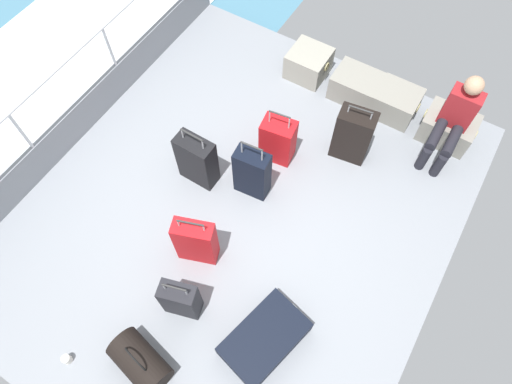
{
  "coord_description": "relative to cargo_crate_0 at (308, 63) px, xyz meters",
  "views": [
    {
      "loc": [
        1.32,
        -1.81,
        4.51
      ],
      "look_at": [
        0.12,
        0.17,
        0.25
      ],
      "focal_mm": 31.93,
      "sensor_mm": 36.0,
      "label": 1
    }
  ],
  "objects": [
    {
      "name": "ground_plane",
      "position": [
        0.3,
        -2.15,
        -0.21
      ],
      "size": [
        4.4,
        5.2,
        0.06
      ],
      "primitive_type": "cube",
      "color": "gray"
    },
    {
      "name": "gunwale_port",
      "position": [
        -1.87,
        -2.15,
        0.04
      ],
      "size": [
        0.06,
        5.2,
        0.45
      ],
      "primitive_type": "cube",
      "color": "gray",
      "rests_on": "ground_plane"
    },
    {
      "name": "railing_port",
      "position": [
        -1.87,
        -2.15,
        0.6
      ],
      "size": [
        0.04,
        4.2,
        1.02
      ],
      "color": "silver",
      "rests_on": "ground_plane"
    },
    {
      "name": "sea_wake",
      "position": [
        -3.3,
        -2.15,
        -0.52
      ],
      "size": [
        12.0,
        12.0,
        0.01
      ],
      "color": "teal",
      "rests_on": "ground_plane"
    },
    {
      "name": "cargo_crate_0",
      "position": [
        0.0,
        0.0,
        0.0
      ],
      "size": [
        0.52,
        0.48,
        0.36
      ],
      "color": "gray",
      "rests_on": "ground_plane"
    },
    {
      "name": "cargo_crate_1",
      "position": [
        0.68,
        -0.02,
        -0.01
      ],
      "size": [
        0.6,
        0.45,
        0.35
      ],
      "color": "gray",
      "rests_on": "ground_plane"
    },
    {
      "name": "cargo_crate_2",
      "position": [
        1.21,
        -0.01,
        -0.01
      ],
      "size": [
        0.55,
        0.46,
        0.35
      ],
      "color": "gray",
      "rests_on": "ground_plane"
    },
    {
      "name": "cargo_crate_3",
      "position": [
        1.88,
        -0.04,
        -0.01
      ],
      "size": [
        0.62,
        0.44,
        0.35
      ],
      "color": "gray",
      "rests_on": "ground_plane"
    },
    {
      "name": "passenger_seated",
      "position": [
        1.88,
        -0.22,
        0.36
      ],
      "size": [
        0.34,
        0.66,
        1.05
      ],
      "color": "maroon",
      "rests_on": "ground_plane"
    },
    {
      "name": "suitcase_0",
      "position": [
        1.0,
        -0.85,
        0.17
      ],
      "size": [
        0.44,
        0.3,
        0.82
      ],
      "color": "black",
      "rests_on": "ground_plane"
    },
    {
      "name": "suitcase_1",
      "position": [
        0.29,
        -1.85,
        0.16
      ],
      "size": [
        0.39,
        0.23,
        0.86
      ],
      "color": "black",
      "rests_on": "ground_plane"
    },
    {
      "name": "suitcase_2",
      "position": [
        -0.31,
        -2.02,
        0.16
      ],
      "size": [
        0.43,
        0.23,
        0.82
      ],
      "color": "black",
      "rests_on": "ground_plane"
    },
    {
      "name": "suitcase_3",
      "position": [
        0.29,
        -1.31,
        0.11
      ],
      "size": [
        0.4,
        0.3,
        0.76
      ],
      "color": "red",
      "rests_on": "ground_plane"
    },
    {
      "name": "suitcase_4",
      "position": [
        1.26,
        -3.22,
        -0.07
      ],
      "size": [
        0.67,
        0.89,
        0.23
      ],
      "color": "black",
      "rests_on": "ground_plane"
    },
    {
      "name": "suitcase_5",
      "position": [
        0.22,
        -2.8,
        0.15
      ],
      "size": [
        0.44,
        0.31,
        0.77
      ],
      "color": "red",
      "rests_on": "ground_plane"
    },
    {
      "name": "suitcase_6",
      "position": [
        0.41,
        -3.35,
        0.09
      ],
      "size": [
        0.38,
        0.27,
        0.67
      ],
      "color": "black",
      "rests_on": "ground_plane"
    },
    {
      "name": "duffel_bag",
      "position": [
        0.4,
        -3.98,
        -0.01
      ],
      "size": [
        0.62,
        0.43,
        0.47
      ],
      "color": "black",
      "rests_on": "ground_plane"
    },
    {
      "name": "paper_cup",
      "position": [
        -0.23,
        -4.32,
        -0.13
      ],
      "size": [
        0.08,
        0.08,
        0.1
      ],
      "primitive_type": "cylinder",
      "color": "white",
      "rests_on": "ground_plane"
    }
  ]
}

